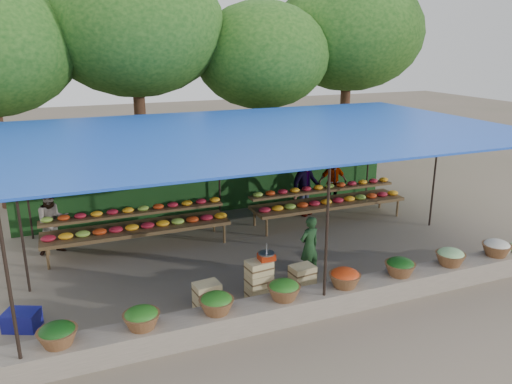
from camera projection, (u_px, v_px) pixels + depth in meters
name	position (u px, v px, depth m)	size (l,w,h in m)	color
ground	(260.00, 253.00, 11.32)	(60.00, 60.00, 0.00)	#6B644F
stone_curb	(319.00, 301.00, 8.83)	(10.60, 0.55, 0.40)	#72685B
stall_canopy	(259.00, 137.00, 10.62)	(10.80, 6.60, 2.82)	black
produce_baskets	(315.00, 284.00, 8.68)	(8.98, 0.58, 0.34)	brown
netting_backdrop	(216.00, 168.00, 13.76)	(10.60, 0.06, 2.50)	#1E4719
tree_row	(201.00, 38.00, 15.54)	(16.51, 5.50, 7.12)	#351E13
fruit_table_left	(138.00, 223.00, 11.45)	(4.21, 0.95, 0.93)	#4B3A1E
fruit_table_right	(328.00, 199.00, 13.25)	(4.21, 0.95, 0.93)	#4B3A1E
crate_counter	(258.00, 284.00, 9.22)	(2.38, 0.39, 0.77)	tan
weighing_scale	(266.00, 256.00, 9.13)	(0.30, 0.30, 0.32)	#AD2A0D
vendor_seated	(309.00, 247.00, 10.06)	(0.47, 0.31, 1.28)	#1B3D1D
customer_left	(53.00, 221.00, 11.14)	(0.73, 0.57, 1.51)	slate
customer_mid	(307.00, 182.00, 13.55)	(1.21, 0.69, 1.87)	slate
customer_right	(333.00, 182.00, 14.26)	(0.87, 0.36, 1.49)	slate
blue_crate_front	(64.00, 352.00, 7.45)	(0.52, 0.37, 0.31)	navy
blue_crate_back	(22.00, 320.00, 8.31)	(0.54, 0.39, 0.32)	navy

